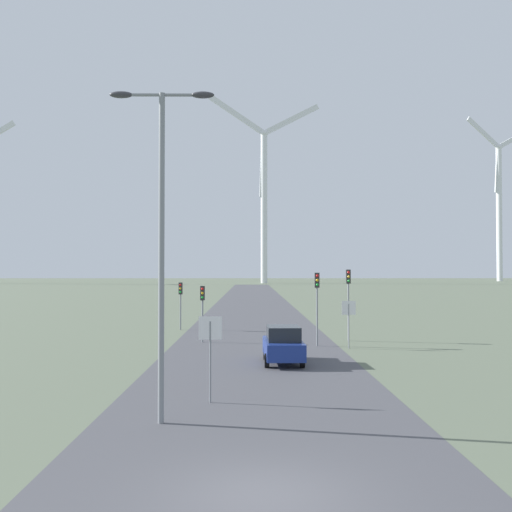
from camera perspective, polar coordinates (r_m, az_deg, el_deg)
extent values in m
plane|color=#5B6651|center=(13.07, 0.62, -21.86)|extent=(600.00, 600.00, 0.00)
cube|color=#47474C|center=(60.40, -0.27, -5.64)|extent=(10.00, 240.00, 0.01)
cylinder|color=gray|center=(18.16, -9.00, -0.12)|extent=(0.18, 0.18, 9.91)
cylinder|color=gray|center=(18.91, -8.94, 14.92)|extent=(2.46, 0.10, 0.10)
ellipsoid|color=#333338|center=(19.12, -12.72, 14.75)|extent=(0.70, 0.32, 0.20)
ellipsoid|color=#333338|center=(18.77, -5.09, 15.03)|extent=(0.70, 0.32, 0.20)
cylinder|color=gray|center=(21.01, -4.38, -10.03)|extent=(0.07, 0.07, 2.80)
cube|color=white|center=(20.85, -4.38, -6.85)|extent=(0.81, 0.01, 0.81)
cube|color=red|center=(20.86, -4.38, -6.85)|extent=(0.76, 0.02, 0.76)
cylinder|color=gray|center=(35.38, 8.83, -6.62)|extent=(0.07, 0.07, 2.59)
cube|color=white|center=(35.29, 8.82, -4.90)|extent=(0.81, 0.01, 0.81)
cube|color=red|center=(35.30, 8.82, -4.90)|extent=(0.76, 0.02, 0.76)
cylinder|color=gray|center=(38.05, -5.12, -5.53)|extent=(0.11, 0.11, 3.55)
cube|color=#2D2D2D|center=(37.98, -5.11, -3.54)|extent=(0.28, 0.24, 0.90)
sphere|color=red|center=(37.83, -5.13, -3.14)|extent=(0.16, 0.16, 0.16)
sphere|color=gold|center=(37.84, -5.13, -3.55)|extent=(0.16, 0.16, 0.16)
sphere|color=green|center=(37.85, -5.13, -3.96)|extent=(0.16, 0.16, 0.16)
cylinder|color=gray|center=(39.01, 8.79, -4.65)|extent=(0.11, 0.11, 4.58)
cube|color=#2D2D2D|center=(38.95, 8.78, -1.95)|extent=(0.28, 0.24, 0.90)
sphere|color=red|center=(38.81, 8.81, -1.55)|extent=(0.16, 0.16, 0.16)
sphere|color=gold|center=(38.82, 8.81, -1.95)|extent=(0.16, 0.16, 0.16)
sphere|color=green|center=(38.82, 8.82, -2.35)|extent=(0.16, 0.16, 0.16)
cylinder|color=gray|center=(46.01, -7.20, -4.76)|extent=(0.11, 0.11, 3.60)
cube|color=#2D2D2D|center=(45.95, -7.20, -3.08)|extent=(0.28, 0.24, 0.90)
sphere|color=red|center=(45.80, -7.22, -2.75)|extent=(0.16, 0.16, 0.16)
sphere|color=gold|center=(45.81, -7.22, -3.09)|extent=(0.16, 0.16, 0.16)
sphere|color=green|center=(45.82, -7.22, -3.42)|extent=(0.16, 0.16, 0.16)
cylinder|color=gray|center=(36.20, 5.84, -5.07)|extent=(0.11, 0.11, 4.40)
cube|color=#2D2D2D|center=(36.13, 5.83, -2.31)|extent=(0.28, 0.24, 0.90)
sphere|color=red|center=(35.99, 5.85, -1.88)|extent=(0.16, 0.16, 0.16)
sphere|color=gold|center=(35.99, 5.85, -2.31)|extent=(0.16, 0.16, 0.16)
sphere|color=green|center=(36.00, 5.85, -2.74)|extent=(0.16, 0.16, 0.16)
cube|color=navy|center=(29.61, 2.60, -8.78)|extent=(1.92, 4.15, 0.80)
cube|color=#1E2328|center=(29.37, 2.61, -7.37)|extent=(1.62, 2.15, 0.70)
cylinder|color=black|center=(30.89, 0.92, -9.22)|extent=(0.22, 0.66, 0.66)
cylinder|color=black|center=(30.98, 4.02, -9.19)|extent=(0.22, 0.66, 0.66)
cylinder|color=black|center=(28.38, 1.05, -9.93)|extent=(0.22, 0.66, 0.66)
cylinder|color=black|center=(28.47, 4.43, -9.89)|extent=(0.22, 0.66, 0.66)
cylinder|color=silver|center=(201.15, 0.77, 4.59)|extent=(2.20, 2.20, 50.40)
sphere|color=silver|center=(205.26, 0.77, 11.61)|extent=(2.60, 2.60, 2.60)
cube|color=silver|center=(204.80, -1.88, 13.31)|extent=(18.42, 4.29, 12.49)
cube|color=silver|center=(203.01, 0.68, 8.56)|extent=(2.46, 0.98, 20.92)
cube|color=silver|center=(208.84, 3.45, 12.87)|extent=(18.93, 4.39, 11.49)
cylinder|color=silver|center=(253.72, 22.15, 3.73)|extent=(2.20, 2.20, 52.72)
sphere|color=silver|center=(257.33, 22.10, 9.59)|extent=(2.60, 2.60, 2.60)
cube|color=silver|center=(253.13, 20.80, 10.95)|extent=(14.57, 6.08, 11.12)
cube|color=silver|center=(255.34, 22.02, 7.55)|extent=(2.89, 1.52, 17.44)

